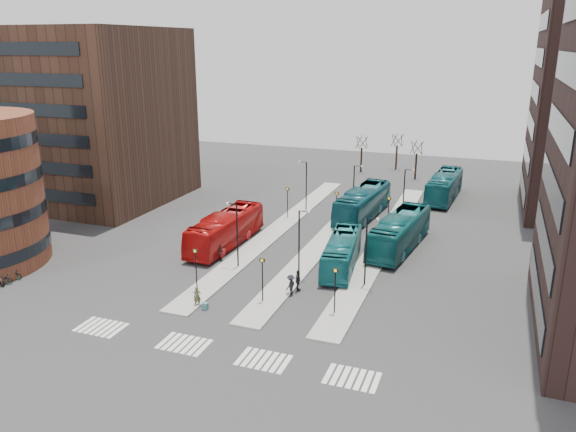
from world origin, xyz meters
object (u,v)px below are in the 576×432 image
(teal_bus_a, at_px, (342,252))
(teal_bus_c, at_px, (400,232))
(commuter_c, at_px, (291,285))
(bicycle_near, at_px, (2,279))
(suitcase, at_px, (205,306))
(commuter_a, at_px, (219,252))
(commuter_b, at_px, (298,280))
(teal_bus_d, at_px, (444,186))
(bicycle_far, at_px, (12,275))
(teal_bus_b, at_px, (363,203))
(traveller, at_px, (197,297))
(red_bus, at_px, (226,229))

(teal_bus_a, bearing_deg, teal_bus_c, 50.87)
(commuter_c, relative_size, bicycle_near, 1.00)
(suitcase, relative_size, teal_bus_a, 0.05)
(commuter_a, bearing_deg, commuter_b, 168.69)
(teal_bus_c, distance_m, teal_bus_d, 21.44)
(suitcase, height_order, commuter_c, commuter_c)
(bicycle_near, distance_m, bicycle_far, 1.10)
(bicycle_near, bearing_deg, commuter_c, -90.94)
(commuter_a, xyz_separation_m, commuter_c, (9.10, -4.93, 0.03))
(teal_bus_a, height_order, commuter_b, teal_bus_a)
(commuter_b, distance_m, commuter_c, 1.00)
(teal_bus_d, height_order, commuter_b, teal_bus_d)
(teal_bus_b, relative_size, teal_bus_d, 1.02)
(bicycle_far, bearing_deg, traveller, -98.09)
(teal_bus_b, relative_size, commuter_a, 7.76)
(teal_bus_c, xyz_separation_m, commuter_a, (-15.73, -9.21, -0.95))
(traveller, bearing_deg, commuter_a, 65.83)
(traveller, bearing_deg, bicycle_near, 145.56)
(red_bus, bearing_deg, bicycle_far, -132.31)
(commuter_c, xyz_separation_m, bicycle_far, (-24.21, -5.58, -0.42))
(bicycle_near, bearing_deg, commuter_b, -89.12)
(commuter_b, bearing_deg, red_bus, 45.93)
(bicycle_near, xyz_separation_m, bicycle_far, (0.00, 1.10, -0.01))
(red_bus, height_order, teal_bus_a, red_bus)
(teal_bus_a, relative_size, commuter_a, 6.37)
(suitcase, relative_size, commuter_c, 0.33)
(teal_bus_b, height_order, bicycle_far, teal_bus_b)
(teal_bus_a, relative_size, bicycle_far, 6.22)
(teal_bus_b, xyz_separation_m, traveller, (-6.90, -27.96, -1.01))
(suitcase, distance_m, bicycle_near, 18.92)
(teal_bus_d, bearing_deg, suitcase, -105.54)
(commuter_b, xyz_separation_m, bicycle_far, (-24.54, -6.51, -0.48))
(commuter_b, height_order, bicycle_near, commuter_b)
(suitcase, xyz_separation_m, commuter_a, (-3.73, 9.86, 0.56))
(commuter_a, bearing_deg, bicycle_near, 49.15)
(teal_bus_a, xyz_separation_m, teal_bus_c, (4.22, 6.76, 0.30))
(suitcase, xyz_separation_m, red_bus, (-4.99, 13.85, 1.46))
(teal_bus_a, height_order, traveller, teal_bus_a)
(teal_bus_c, relative_size, bicycle_far, 7.44)
(teal_bus_b, height_order, bicycle_near, teal_bus_b)
(suitcase, distance_m, red_bus, 14.79)
(teal_bus_b, bearing_deg, commuter_a, -112.54)
(teal_bus_d, bearing_deg, commuter_b, -100.07)
(bicycle_near, bearing_deg, traveller, -99.77)
(suitcase, distance_m, commuter_a, 10.55)
(suitcase, xyz_separation_m, commuter_b, (5.70, 5.87, 0.65))
(teal_bus_c, bearing_deg, suitcase, -115.01)
(commuter_c, bearing_deg, teal_bus_d, 178.03)
(commuter_b, xyz_separation_m, commuter_c, (-0.33, -0.94, -0.05))
(bicycle_far, bearing_deg, bicycle_near, 168.80)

